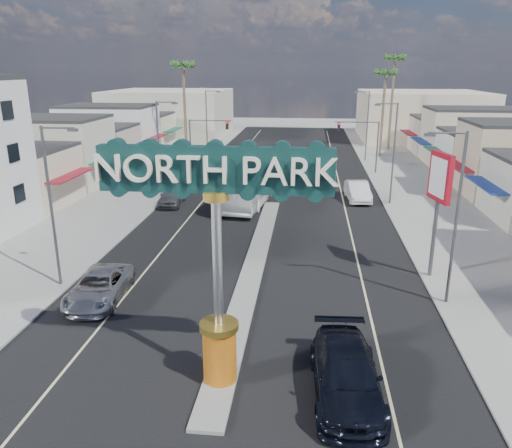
% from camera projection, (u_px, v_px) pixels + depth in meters
% --- Properties ---
extents(ground, '(160.00, 160.00, 0.00)m').
position_uv_depth(ground, '(273.00, 201.00, 46.25)').
color(ground, gray).
rests_on(ground, ground).
extents(road, '(20.00, 120.00, 0.01)m').
position_uv_depth(road, '(273.00, 201.00, 46.24)').
color(road, black).
rests_on(road, ground).
extents(median_island, '(1.30, 30.00, 0.16)m').
position_uv_depth(median_island, '(254.00, 265.00, 31.05)').
color(median_island, gray).
rests_on(median_island, ground).
extents(sidewalk_left, '(8.00, 120.00, 0.12)m').
position_uv_depth(sidewalk_left, '(127.00, 197.00, 47.65)').
color(sidewalk_left, gray).
rests_on(sidewalk_left, ground).
extents(sidewalk_right, '(8.00, 120.00, 0.12)m').
position_uv_depth(sidewalk_right, '(428.00, 205.00, 44.81)').
color(sidewalk_right, gray).
rests_on(sidewalk_right, ground).
extents(storefront_row_left, '(12.00, 42.00, 6.00)m').
position_uv_depth(storefront_row_left, '(83.00, 144.00, 60.11)').
color(storefront_row_left, beige).
rests_on(storefront_row_left, ground).
extents(storefront_row_right, '(12.00, 42.00, 6.00)m').
position_uv_depth(storefront_row_right, '(498.00, 151.00, 55.24)').
color(storefront_row_right, '#B7B29E').
rests_on(storefront_row_right, ground).
extents(backdrop_far_left, '(20.00, 20.00, 8.00)m').
position_uv_depth(backdrop_far_left, '(170.00, 113.00, 89.96)').
color(backdrop_far_left, '#B7B29E').
rests_on(backdrop_far_left, ground).
extents(backdrop_far_right, '(20.00, 20.00, 8.00)m').
position_uv_depth(backdrop_far_right, '(420.00, 115.00, 85.50)').
color(backdrop_far_right, beige).
rests_on(backdrop_far_right, ground).
extents(gateway_sign, '(8.20, 1.50, 9.15)m').
position_uv_depth(gateway_sign, '(217.00, 241.00, 17.89)').
color(gateway_sign, '#CA660F').
rests_on(gateway_sign, median_island).
extents(traffic_signal_left, '(5.09, 0.45, 6.00)m').
position_uv_depth(traffic_signal_left, '(205.00, 134.00, 59.17)').
color(traffic_signal_left, '#47474C').
rests_on(traffic_signal_left, ground).
extents(traffic_signal_right, '(5.09, 0.45, 6.00)m').
position_uv_depth(traffic_signal_right, '(362.00, 137.00, 57.31)').
color(traffic_signal_right, '#47474C').
rests_on(traffic_signal_right, ground).
extents(streetlight_l_near, '(2.03, 0.22, 9.00)m').
position_uv_depth(streetlight_l_near, '(53.00, 200.00, 26.81)').
color(streetlight_l_near, '#47474C').
rests_on(streetlight_l_near, ground).
extents(streetlight_l_mid, '(2.03, 0.22, 9.00)m').
position_uv_depth(streetlight_l_mid, '(160.00, 145.00, 45.79)').
color(streetlight_l_mid, '#47474C').
rests_on(streetlight_l_mid, ground).
extents(streetlight_l_far, '(2.03, 0.22, 9.00)m').
position_uv_depth(streetlight_l_far, '(208.00, 121.00, 66.65)').
color(streetlight_l_far, '#47474C').
rests_on(streetlight_l_far, ground).
extents(streetlight_r_near, '(2.03, 0.22, 9.00)m').
position_uv_depth(streetlight_r_near, '(454.00, 211.00, 24.70)').
color(streetlight_r_near, '#47474C').
rests_on(streetlight_r_near, ground).
extents(streetlight_r_mid, '(2.03, 0.22, 9.00)m').
position_uv_depth(streetlight_r_mid, '(392.00, 149.00, 43.67)').
color(streetlight_r_mid, '#47474C').
rests_on(streetlight_r_mid, ground).
extents(streetlight_r_far, '(2.03, 0.22, 9.00)m').
position_uv_depth(streetlight_r_far, '(366.00, 122.00, 64.54)').
color(streetlight_r_far, '#47474C').
rests_on(streetlight_r_far, ground).
extents(palm_left_far, '(2.60, 2.60, 13.10)m').
position_uv_depth(palm_left_far, '(183.00, 70.00, 63.09)').
color(palm_left_far, brown).
rests_on(palm_left_far, ground).
extents(palm_right_mid, '(2.60, 2.60, 12.10)m').
position_uv_depth(palm_right_mid, '(385.00, 77.00, 66.41)').
color(palm_right_mid, brown).
rests_on(palm_right_mid, ground).
extents(palm_right_far, '(2.60, 2.60, 14.10)m').
position_uv_depth(palm_right_far, '(395.00, 64.00, 71.36)').
color(palm_right_far, brown).
rests_on(palm_right_far, ground).
extents(suv_left, '(2.91, 5.71, 1.55)m').
position_uv_depth(suv_left, '(99.00, 287.00, 26.38)').
color(suv_left, '#A0A0A4').
rests_on(suv_left, ground).
extents(suv_right, '(2.78, 6.24, 1.78)m').
position_uv_depth(suv_right, '(346.00, 374.00, 18.65)').
color(suv_right, black).
rests_on(suv_right, ground).
extents(car_parked_left, '(2.15, 4.84, 1.62)m').
position_uv_depth(car_parked_left, '(172.00, 196.00, 44.94)').
color(car_parked_left, '#5C5C60').
rests_on(car_parked_left, ground).
extents(car_parked_right, '(2.29, 5.49, 1.77)m').
position_uv_depth(car_parked_right, '(358.00, 191.00, 46.38)').
color(car_parked_right, silver).
rests_on(car_parked_right, ground).
extents(city_bus, '(4.43, 13.06, 3.57)m').
position_uv_depth(city_bus, '(251.00, 183.00, 45.57)').
color(city_bus, white).
rests_on(city_bus, ground).
extents(bank_pylon_sign, '(0.79, 2.28, 7.28)m').
position_uv_depth(bank_pylon_sign, '(440.00, 184.00, 27.86)').
color(bank_pylon_sign, '#47474C').
rests_on(bank_pylon_sign, sidewalk_right).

